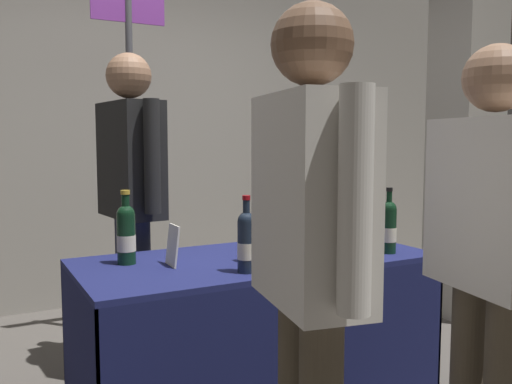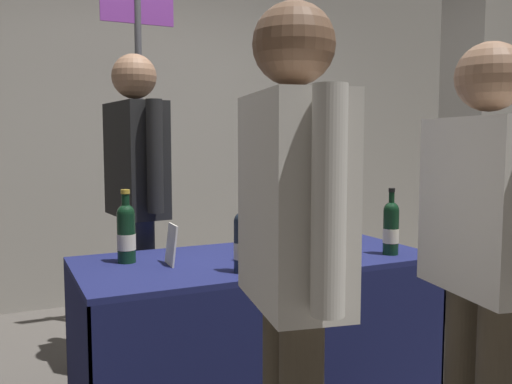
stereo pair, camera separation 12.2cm
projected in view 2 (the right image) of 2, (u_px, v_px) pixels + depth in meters
back_partition at (144, 102)px, 4.30m from camera, size 6.22×0.12×3.12m
concrete_pillar at (479, 118)px, 3.76m from camera, size 0.38×0.38×2.83m
tasting_table at (256, 303)px, 2.53m from camera, size 1.61×0.74×0.72m
featured_wine_bottle at (126, 232)px, 2.38m from camera, size 0.08×0.08×0.32m
display_bottle_0 at (347, 216)px, 2.96m from camera, size 0.07×0.07×0.29m
display_bottle_1 at (260, 230)px, 2.38m from camera, size 0.08×0.08×0.33m
display_bottle_2 at (243, 241)px, 2.20m from camera, size 0.07×0.07×0.31m
display_bottle_3 at (263, 225)px, 2.63m from camera, size 0.08×0.08×0.31m
display_bottle_4 at (391, 227)px, 2.55m from camera, size 0.07×0.07×0.31m
display_bottle_5 at (317, 220)px, 2.72m from camera, size 0.08×0.08×0.31m
display_bottle_6 at (327, 215)px, 2.96m from camera, size 0.08×0.08×0.31m
wine_glass_near_vendor at (307, 233)px, 2.60m from camera, size 0.08×0.08×0.13m
flower_vase at (338, 232)px, 2.50m from camera, size 0.09×0.10×0.40m
brochure_stand at (171, 245)px, 2.34m from camera, size 0.03×0.13×0.18m
vendor_presenter at (136, 181)px, 2.91m from camera, size 0.26×0.64×1.71m
taster_foreground_right at (484, 244)px, 1.72m from camera, size 0.29×0.59×1.56m
taster_foreground_left at (293, 245)px, 1.49m from camera, size 0.28×0.58×1.62m
booth_signpost at (140, 126)px, 3.44m from camera, size 0.46×0.04×2.21m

